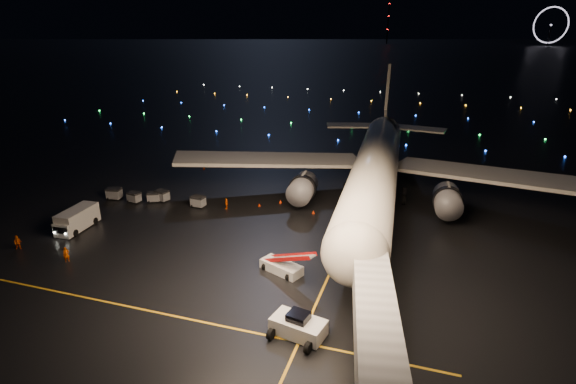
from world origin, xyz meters
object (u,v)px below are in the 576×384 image
Objects in this scene: service_truck at (78,219)px; baggage_cart_1 at (154,197)px; baggage_cart_3 at (134,197)px; crew_c at (226,204)px; belt_loader at (281,258)px; crew_b at (18,243)px; baggage_cart_0 at (198,202)px; baggage_cart_4 at (114,194)px; crew_a at (66,255)px; airliner at (378,140)px; pushback_tug at (298,324)px; baggage_cart_2 at (162,196)px.

service_truck reaches higher than baggage_cart_1.
crew_c is at bearing 17.53° from baggage_cart_3.
belt_loader reaches higher than crew_b.
crew_c is 4.39m from baggage_cart_0.
baggage_cart_4 is (-31.74, 13.08, -0.82)m from belt_loader.
crew_a is 19.33m from baggage_cart_1.
airliner is at bearing 33.05° from baggage_cart_0.
pushback_tug is (-1.83, -36.47, -8.01)m from airliner.
belt_loader is 29.30m from service_truck.
crew_a reaches higher than baggage_cart_4.
pushback_tug is at bearing 19.45° from crew_c.
baggage_cart_0 is 1.05× the size of baggage_cart_3.
crew_c is at bearing 34.06° from service_truck.
airliner is 39.66× the size of crew_c.
service_truck is 10.48m from baggage_cart_3.
baggage_cart_4 is at bearing -152.95° from baggage_cart_2.
pushback_tug is 2.49× the size of baggage_cart_3.
pushback_tug is 2.60× the size of crew_a.
belt_loader is 28.93m from baggage_cart_1.
crew_a reaches higher than baggage_cart_2.
service_truck reaches higher than baggage_cart_0.
crew_b is 0.86× the size of baggage_cart_4.
baggage_cart_3 is (1.17, 10.40, -0.60)m from service_truck.
pushback_tug is 0.66× the size of belt_loader.
crew_a is 20.42m from baggage_cart_0.
crew_b reaches higher than baggage_cart_2.
airliner reaches higher than belt_loader.
service_truck is at bearing -85.63° from baggage_cart_4.
baggage_cart_0 reaches higher than baggage_cart_1.
belt_loader reaches higher than baggage_cart_1.
service_truck is (-29.19, 2.51, -0.31)m from belt_loader.
pushback_tug is at bearing -25.14° from baggage_cart_2.
baggage_cart_0 is 0.94× the size of baggage_cart_4.
pushback_tug is 37.95m from baggage_cart_2.
crew_b is 26.65m from crew_c.
airliner is 28.68m from baggage_cart_0.
belt_loader is 3.94× the size of baggage_cart_1.
baggage_cart_1 is at bearing 67.67° from service_truck.
airliner is at bearing 10.43° from baggage_cart_4.
belt_loader is 0.93× the size of service_truck.
pushback_tug is 2.37× the size of baggage_cart_0.
pushback_tug reaches higher than baggage_cart_1.
crew_b is (-36.59, 5.10, -0.21)m from pushback_tug.
baggage_cart_2 is (4.94, 12.18, -0.56)m from service_truck.
crew_a is 0.96× the size of baggage_cart_3.
baggage_cart_1 is (6.48, 18.61, -0.14)m from crew_b.
baggage_cart_0 is (-17.78, 14.15, -0.87)m from belt_loader.
pushback_tug reaches higher than baggage_cart_2.
crew_b reaches higher than crew_c.
baggage_cart_2 is at bearing 36.27° from crew_a.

